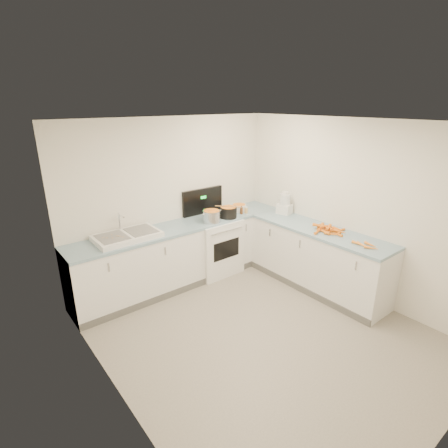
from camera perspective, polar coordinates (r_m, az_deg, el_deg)
floor at (r=4.55m, az=5.97°, el=-17.13°), size 3.50×4.00×0.00m
ceiling at (r=3.66m, az=7.38°, el=16.11°), size 3.50×4.00×0.00m
wall_back at (r=5.45m, az=-8.42°, el=3.80°), size 3.50×0.00×2.50m
wall_left at (r=3.07m, az=-17.65°, el=-9.91°), size 0.00×4.00×2.50m
wall_right at (r=5.26m, az=20.24°, el=2.22°), size 0.00×4.00×2.50m
counter_back at (r=5.47m, az=-6.41°, el=-4.73°), size 3.50×0.62×0.94m
counter_right at (r=5.45m, az=14.94°, el=-5.42°), size 0.62×2.20×0.94m
stove at (r=5.74m, az=-1.70°, el=-3.36°), size 0.76×0.65×1.36m
sink at (r=4.90m, az=-15.54°, el=-1.89°), size 0.86×0.52×0.31m
steel_pot at (r=5.36m, az=-2.04°, el=1.17°), size 0.31×0.31×0.20m
black_pot at (r=5.56m, az=0.72°, el=1.82°), size 0.35×0.35×0.19m
wooden_spoon at (r=5.53m, az=0.72°, el=2.87°), size 0.29×0.34×0.02m
mixing_bowl at (r=5.91m, az=2.48°, el=2.68°), size 0.32×0.32×0.11m
extract_bottle at (r=5.75m, az=2.87°, el=2.17°), size 0.04×0.04×0.11m
spice_jar at (r=5.80m, az=3.64°, el=2.23°), size 0.05×0.05×0.09m
food_processor at (r=5.81m, az=9.88°, el=3.19°), size 0.23×0.26×0.37m
carrot_pile at (r=5.19m, az=16.61°, el=-0.81°), size 0.49×0.49×0.09m
peeled_carrots at (r=4.83m, az=22.10°, el=-3.22°), size 0.18×0.35×0.04m
peelings at (r=4.81m, az=-17.87°, el=-2.06°), size 0.25×0.21×0.01m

